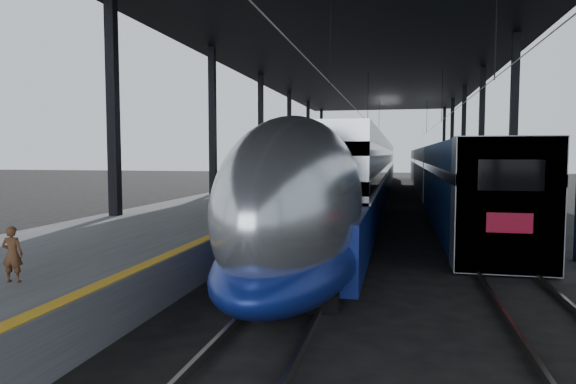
% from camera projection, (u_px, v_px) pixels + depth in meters
% --- Properties ---
extents(ground, '(160.00, 160.00, 0.00)m').
position_uv_depth(ground, '(221.00, 286.00, 12.54)').
color(ground, black).
rests_on(ground, ground).
extents(platform, '(6.00, 80.00, 1.00)m').
position_uv_depth(platform, '(275.00, 197.00, 32.74)').
color(platform, '#4C4C4F').
rests_on(platform, ground).
extents(yellow_strip, '(0.30, 80.00, 0.01)m').
position_uv_depth(yellow_strip, '(319.00, 189.00, 32.11)').
color(yellow_strip, gold).
rests_on(yellow_strip, platform).
extents(rails, '(6.52, 80.00, 0.16)m').
position_uv_depth(rails, '(403.00, 206.00, 31.08)').
color(rails, slate).
rests_on(rails, ground).
extents(canopy, '(18.00, 75.00, 9.47)m').
position_uv_depth(canopy, '(362.00, 56.00, 30.96)').
color(canopy, black).
rests_on(canopy, ground).
extents(tgv_train, '(2.92, 65.20, 4.19)m').
position_uv_depth(tgv_train, '(369.00, 171.00, 38.32)').
color(tgv_train, '#AFB1B6').
rests_on(tgv_train, ground).
extents(second_train, '(2.68, 56.05, 3.68)m').
position_uv_depth(second_train, '(436.00, 171.00, 39.71)').
color(second_train, '#164494').
rests_on(second_train, ground).
extents(child, '(0.40, 0.31, 0.98)m').
position_uv_depth(child, '(12.00, 254.00, 8.84)').
color(child, '#4D2E19').
rests_on(child, platform).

